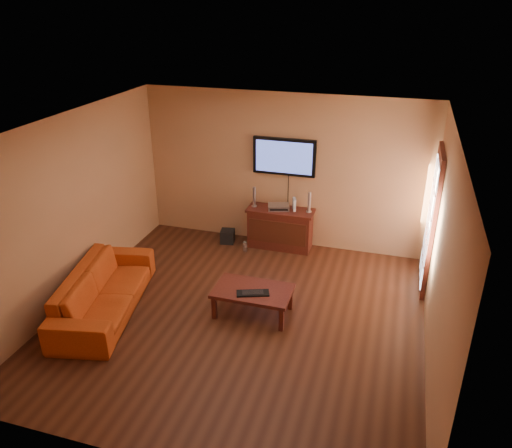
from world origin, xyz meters
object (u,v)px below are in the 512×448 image
at_px(speaker_right, 309,203).
at_px(av_receiver, 279,207).
at_px(television, 284,157).
at_px(subwoofer, 228,236).
at_px(coffee_table, 253,292).
at_px(media_console, 280,228).
at_px(sofa, 103,284).
at_px(keyboard, 253,293).
at_px(bottle, 245,247).
at_px(game_console, 294,204).
at_px(speaker_left, 254,198).

xyz_separation_m(speaker_right, av_receiver, (-0.53, -0.03, -0.12)).
bearing_deg(television, subwoofer, -163.48).
bearing_deg(av_receiver, coffee_table, -102.18).
relative_size(av_receiver, subwoofer, 1.51).
xyz_separation_m(media_console, sofa, (-1.91, -2.63, 0.06)).
xyz_separation_m(subwoofer, keyboard, (1.13, -2.11, 0.29)).
xyz_separation_m(subwoofer, bottle, (0.41, -0.25, -0.02)).
bearing_deg(speaker_right, bottle, -159.10).
distance_m(av_receiver, game_console, 0.28).
distance_m(coffee_table, game_console, 2.21).
bearing_deg(bottle, av_receiver, 35.91).
distance_m(av_receiver, keyboard, 2.26).
xyz_separation_m(sofa, speaker_left, (1.43, 2.64, 0.46)).
distance_m(television, speaker_left, 0.90).
height_order(av_receiver, subwoofer, av_receiver).
bearing_deg(sofa, keyboard, -90.82).
xyz_separation_m(speaker_left, bottle, (-0.06, -0.36, -0.79)).
height_order(sofa, speaker_left, speaker_left).
relative_size(media_console, av_receiver, 3.23).
xyz_separation_m(coffee_table, speaker_right, (0.35, 2.15, 0.54)).
height_order(coffee_table, av_receiver, av_receiver).
height_order(speaker_right, game_console, speaker_right).
xyz_separation_m(av_receiver, game_console, (0.27, 0.03, 0.07)).
height_order(television, game_console, television).
bearing_deg(subwoofer, media_console, -4.32).
bearing_deg(coffee_table, television, 93.47).
height_order(coffee_table, game_console, game_console).
bearing_deg(sofa, television, -46.21).
bearing_deg(keyboard, media_console, 94.41).
bearing_deg(sofa, speaker_right, -54.02).
distance_m(sofa, game_console, 3.44).
height_order(television, subwoofer, television).
relative_size(television, coffee_table, 1.00).
height_order(media_console, av_receiver, av_receiver).
height_order(speaker_right, keyboard, speaker_right).
distance_m(coffee_table, bottle, 1.90).
distance_m(game_console, subwoofer, 1.39).
relative_size(coffee_table, keyboard, 2.27).
distance_m(media_console, subwoofer, 0.99).
relative_size(bottle, keyboard, 0.43).
distance_m(coffee_table, keyboard, 0.13).
xyz_separation_m(sofa, speaker_right, (2.40, 2.67, 0.46)).
bearing_deg(coffee_table, speaker_right, 80.70).
relative_size(av_receiver, keyboard, 0.76).
bearing_deg(sofa, media_console, -48.04).
bearing_deg(sofa, coffee_table, -87.87).
relative_size(speaker_left, av_receiver, 1.00).
relative_size(speaker_right, subwoofer, 1.50).
bearing_deg(game_console, sofa, -147.99).
bearing_deg(speaker_left, game_console, 2.60).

